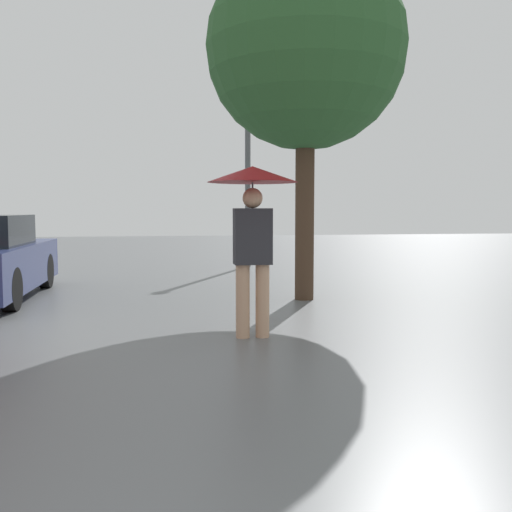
# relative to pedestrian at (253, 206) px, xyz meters

# --- Properties ---
(pedestrian) EXTENTS (0.99, 0.99, 1.87)m
(pedestrian) POSITION_rel_pedestrian_xyz_m (0.00, 0.00, 0.00)
(pedestrian) COLOR tan
(pedestrian) RESTS_ON ground_plane
(tree) EXTENTS (3.04, 3.04, 5.36)m
(tree) POSITION_rel_pedestrian_xyz_m (1.22, 2.50, 2.37)
(tree) COLOR #473323
(tree) RESTS_ON ground_plane
(street_lamp) EXTENTS (0.29, 0.29, 3.77)m
(street_lamp) POSITION_rel_pedestrian_xyz_m (1.13, 7.77, 0.83)
(street_lamp) COLOR #515456
(street_lamp) RESTS_ON ground_plane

